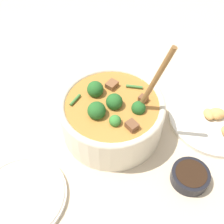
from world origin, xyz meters
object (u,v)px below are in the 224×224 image
object	(u,v)px
stew_bowl	(112,114)
food_plate	(215,118)
empty_plate	(21,196)
condiment_bowl	(190,176)

from	to	relation	value
stew_bowl	food_plate	bearing A→B (deg)	-37.67
empty_plate	condiment_bowl	bearing A→B (deg)	-36.71
condiment_bowl	food_plate	distance (m)	0.20
stew_bowl	empty_plate	world-z (taller)	stew_bowl
empty_plate	stew_bowl	bearing A→B (deg)	0.32
food_plate	empty_plate	bearing A→B (deg)	161.19
stew_bowl	food_plate	distance (m)	0.29
condiment_bowl	food_plate	bearing A→B (deg)	16.37
empty_plate	food_plate	bearing A→B (deg)	-18.81
stew_bowl	empty_plate	distance (m)	0.28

